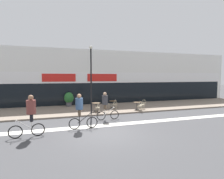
# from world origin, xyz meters

# --- Properties ---
(ground_plane) EXTENTS (120.00, 120.00, 0.00)m
(ground_plane) POSITION_xyz_m (0.00, 0.00, 0.00)
(ground_plane) COLOR #424244
(sidewalk_slab) EXTENTS (40.00, 5.50, 0.12)m
(sidewalk_slab) POSITION_xyz_m (0.00, 7.25, 0.06)
(sidewalk_slab) COLOR gray
(sidewalk_slab) RESTS_ON ground
(storefront_facade) EXTENTS (40.00, 4.06, 6.25)m
(storefront_facade) POSITION_xyz_m (0.00, 11.97, 3.11)
(storefront_facade) COLOR silver
(storefront_facade) RESTS_ON ground
(bike_lane_stripe) EXTENTS (36.00, 0.70, 0.01)m
(bike_lane_stripe) POSITION_xyz_m (0.00, 1.59, 0.00)
(bike_lane_stripe) COLOR silver
(bike_lane_stripe) RESTS_ON ground
(bistro_table_0) EXTENTS (0.79, 0.79, 0.75)m
(bistro_table_0) POSITION_xyz_m (0.74, 5.85, 0.66)
(bistro_table_0) COLOR black
(bistro_table_0) RESTS_ON sidewalk_slab
(bistro_table_1) EXTENTS (0.77, 0.77, 0.71)m
(bistro_table_1) POSITION_xyz_m (2.69, 7.01, 0.63)
(bistro_table_1) COLOR black
(bistro_table_1) RESTS_ON sidewalk_slab
(bistro_table_2) EXTENTS (0.74, 0.74, 0.70)m
(bistro_table_2) POSITION_xyz_m (4.61, 5.48, 0.62)
(bistro_table_2) COLOR black
(bistro_table_2) RESTS_ON sidewalk_slab
(cafe_chair_0_near) EXTENTS (0.41, 0.58, 0.90)m
(cafe_chair_0_near) POSITION_xyz_m (0.74, 5.23, 0.64)
(cafe_chair_0_near) COLOR beige
(cafe_chair_0_near) RESTS_ON sidewalk_slab
(cafe_chair_1_near) EXTENTS (0.43, 0.59, 0.90)m
(cafe_chair_1_near) POSITION_xyz_m (2.70, 6.39, 0.64)
(cafe_chair_1_near) COLOR beige
(cafe_chair_1_near) RESTS_ON sidewalk_slab
(cafe_chair_1_side) EXTENTS (0.59, 0.43, 0.90)m
(cafe_chair_1_side) POSITION_xyz_m (2.07, 7.01, 0.64)
(cafe_chair_1_side) COLOR beige
(cafe_chair_1_side) RESTS_ON sidewalk_slab
(cafe_chair_2_near) EXTENTS (0.42, 0.58, 0.90)m
(cafe_chair_2_near) POSITION_xyz_m (4.61, 4.86, 0.64)
(cafe_chair_2_near) COLOR beige
(cafe_chair_2_near) RESTS_ON sidewalk_slab
(cafe_chair_2_side) EXTENTS (0.59, 0.42, 0.90)m
(cafe_chair_2_side) POSITION_xyz_m (5.23, 5.48, 0.64)
(cafe_chair_2_side) COLOR beige
(cafe_chair_2_side) RESTS_ON sidewalk_slab
(planter_pot) EXTENTS (0.98, 0.98, 1.47)m
(planter_pot) POSITION_xyz_m (-1.43, 9.33, 0.92)
(planter_pot) COLOR #4C4C51
(planter_pot) RESTS_ON sidewalk_slab
(lamp_post) EXTENTS (0.26, 0.26, 5.66)m
(lamp_post) POSITION_xyz_m (0.16, 5.08, 3.36)
(lamp_post) COLOR black
(lamp_post) RESTS_ON sidewalk_slab
(cyclist_0) EXTENTS (1.80, 0.49, 2.19)m
(cyclist_0) POSITION_xyz_m (-1.22, 1.29, 1.27)
(cyclist_0) COLOR black
(cyclist_0) RESTS_ON ground
(cyclist_1) EXTENTS (1.72, 0.48, 2.08)m
(cyclist_1) POSITION_xyz_m (0.86, 2.99, 1.20)
(cyclist_1) COLOR black
(cyclist_1) RESTS_ON ground
(cyclist_2) EXTENTS (1.79, 0.58, 2.27)m
(cyclist_2) POSITION_xyz_m (-3.95, 0.64, 1.34)
(cyclist_2) COLOR black
(cyclist_2) RESTS_ON ground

